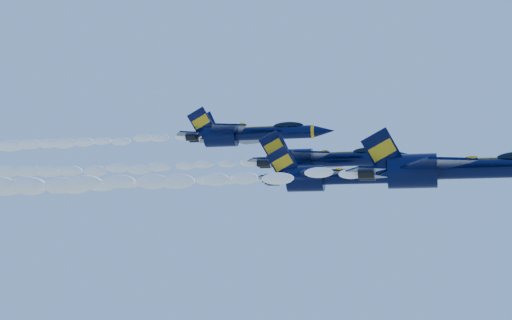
% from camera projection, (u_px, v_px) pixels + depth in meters
% --- Properties ---
extents(jet_lead, '(17.00, 13.94, 6.32)m').
position_uv_depth(jet_lead, '(459.00, 168.00, 52.77)').
color(jet_lead, black).
extents(smoke_trail_jet_lead, '(43.63, 1.89, 1.70)m').
position_uv_depth(smoke_trail_jet_lead, '(97.00, 183.00, 59.31)').
color(smoke_trail_jet_lead, white).
extents(jet_second, '(16.38, 13.44, 6.09)m').
position_uv_depth(jet_second, '(340.00, 176.00, 67.17)').
color(jet_second, black).
extents(smoke_trail_jet_second, '(43.63, 1.83, 1.64)m').
position_uv_depth(smoke_trail_jet_second, '(62.00, 187.00, 73.65)').
color(smoke_trail_jet_second, white).
extents(jet_third, '(17.37, 14.25, 6.45)m').
position_uv_depth(jet_third, '(327.00, 159.00, 76.32)').
color(jet_third, black).
extents(smoke_trail_jet_third, '(43.63, 1.94, 1.74)m').
position_uv_depth(smoke_trail_jet_third, '(77.00, 170.00, 82.89)').
color(smoke_trail_jet_third, white).
extents(jet_fourth, '(18.53, 15.20, 6.89)m').
position_uv_depth(jet_fourth, '(250.00, 133.00, 88.00)').
color(jet_fourth, black).
extents(smoke_trail_jet_fourth, '(43.63, 2.06, 1.86)m').
position_uv_depth(smoke_trail_jet_fourth, '(33.00, 145.00, 94.68)').
color(smoke_trail_jet_fourth, white).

